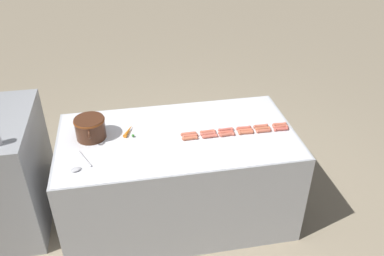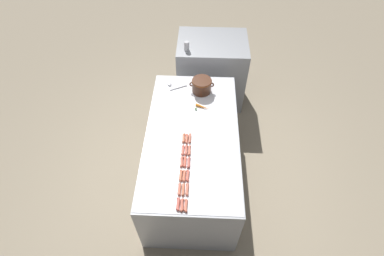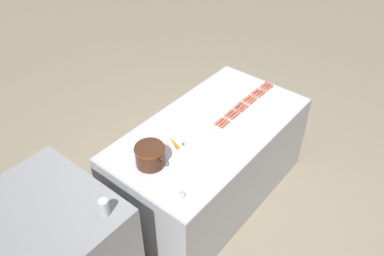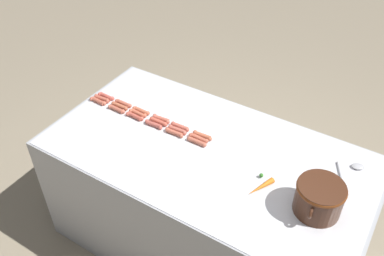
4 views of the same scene
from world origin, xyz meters
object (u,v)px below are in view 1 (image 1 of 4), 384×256
(hot_dog_17, at_px, (189,134))
(hot_dog_5, at_px, (190,138))
(hot_dog_3, at_px, (227,134))
(hot_dog_15, at_px, (226,130))
(hot_dog_6, at_px, (281,127))
(hot_dog_11, at_px, (190,136))
(bean_pot, at_px, (90,127))
(hot_dog_13, at_px, (261,126))
(hot_dog_12, at_px, (279,124))
(hot_dog_1, at_px, (264,131))
(serving_spoon, at_px, (79,166))
(hot_dog_10, at_px, (208,134))
(hot_dog_0, at_px, (281,129))
(hot_dog_16, at_px, (208,132))
(hot_dog_4, at_px, (210,136))
(hot_dog_2, at_px, (246,132))
(hot_dog_8, at_px, (245,130))
(hot_dog_14, at_px, (244,128))
(carrot, at_px, (129,131))
(hot_dog_9, at_px, (226,132))
(hot_dog_7, at_px, (263,128))

(hot_dog_17, bearing_deg, hot_dog_5, 179.98)
(hot_dog_3, bearing_deg, hot_dog_15, -6.10)
(hot_dog_6, distance_m, hot_dog_17, 0.76)
(hot_dog_11, bearing_deg, bean_pot, 79.58)
(hot_dog_13, height_order, hot_dog_15, same)
(hot_dog_12, bearing_deg, hot_dog_15, 89.59)
(hot_dog_1, relative_size, serving_spoon, 0.51)
(hot_dog_1, xyz_separation_m, hot_dog_10, (0.04, 0.45, 0.00))
(hot_dog_0, height_order, hot_dog_16, same)
(hot_dog_0, distance_m, hot_dog_5, 0.75)
(hot_dog_4, distance_m, hot_dog_6, 0.60)
(hot_dog_2, bearing_deg, bean_pot, 81.86)
(hot_dog_1, height_order, hot_dog_15, same)
(hot_dog_8, relative_size, hot_dog_15, 1.00)
(hot_dog_14, xyz_separation_m, carrot, (0.12, 0.92, 0.00))
(hot_dog_9, bearing_deg, hot_dog_4, 102.48)
(hot_dog_9, height_order, hot_dog_13, same)
(hot_dog_7, bearing_deg, hot_dog_3, 96.07)
(hot_dog_3, height_order, hot_dog_10, same)
(hot_dog_7, bearing_deg, bean_pot, 84.08)
(hot_dog_3, distance_m, hot_dog_6, 0.46)
(hot_dog_10, bearing_deg, hot_dog_0, -93.65)
(hot_dog_4, xyz_separation_m, serving_spoon, (-0.19, 1.00, -0.01))
(hot_dog_9, bearing_deg, hot_dog_16, 75.81)
(hot_dog_9, height_order, hot_dog_15, same)
(hot_dog_13, xyz_separation_m, hot_dog_16, (-0.00, 0.45, 0.00))
(carrot, bearing_deg, hot_dog_13, -96.39)
(hot_dog_9, bearing_deg, hot_dog_0, -94.39)
(hot_dog_11, height_order, serving_spoon, hot_dog_11)
(hot_dog_6, relative_size, hot_dog_7, 1.00)
(hot_dog_2, distance_m, hot_dog_16, 0.31)
(hot_dog_16, bearing_deg, hot_dog_0, -96.76)
(hot_dog_1, height_order, hot_dog_16, same)
(hot_dog_4, relative_size, hot_dog_8, 1.00)
(bean_pot, bearing_deg, hot_dog_2, -98.14)
(hot_dog_10, relative_size, hot_dog_11, 1.00)
(hot_dog_2, height_order, carrot, carrot)
(hot_dog_6, bearing_deg, hot_dog_1, 101.99)
(hot_dog_4, bearing_deg, serving_spoon, 100.87)
(hot_dog_16, bearing_deg, hot_dog_2, -102.61)
(hot_dog_15, distance_m, serving_spoon, 1.17)
(hot_dog_8, relative_size, serving_spoon, 0.51)
(hot_dog_9, bearing_deg, hot_dog_8, -89.74)
(hot_dog_14, bearing_deg, carrot, 82.43)
(hot_dog_8, xyz_separation_m, carrot, (0.16, 0.93, 0.00))
(hot_dog_15, xyz_separation_m, hot_dog_17, (-0.00, 0.31, 0.00))
(hot_dog_4, bearing_deg, hot_dog_7, -85.93)
(hot_dog_12, bearing_deg, hot_dog_8, 96.37)
(hot_dog_1, xyz_separation_m, hot_dog_4, (0.00, 0.45, 0.00))
(hot_dog_0, height_order, hot_dog_9, same)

